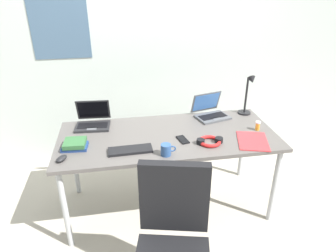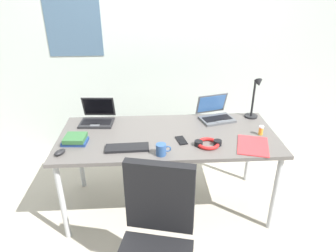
{
  "view_description": "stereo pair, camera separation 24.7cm",
  "coord_description": "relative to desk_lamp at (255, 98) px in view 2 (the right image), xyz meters",
  "views": [
    {
      "loc": [
        -0.38,
        -2.19,
        1.91
      ],
      "look_at": [
        0.0,
        0.0,
        0.82
      ],
      "focal_mm": 32.29,
      "sensor_mm": 36.0,
      "label": 1
    },
    {
      "loc": [
        -0.14,
        -2.22,
        1.91
      ],
      "look_at": [
        0.0,
        0.0,
        0.82
      ],
      "focal_mm": 32.29,
      "sensor_mm": 36.0,
      "label": 2
    }
  ],
  "objects": [
    {
      "name": "headphones",
      "position": [
        -0.5,
        -0.47,
        -0.18
      ],
      "size": [
        0.21,
        0.18,
        0.04
      ],
      "color": "red",
      "rests_on": "desk"
    },
    {
      "name": "laptop_near_mouse",
      "position": [
        -1.42,
        0.01,
        -0.15
      ],
      "size": [
        0.31,
        0.28,
        0.21
      ],
      "color": "#232326",
      "rests_on": "desk"
    },
    {
      "name": "coffee_mug",
      "position": [
        -0.87,
        -0.59,
        -0.15
      ],
      "size": [
        0.11,
        0.08,
        0.09
      ],
      "color": "#2D518C",
      "rests_on": "desk"
    },
    {
      "name": "ground_plane",
      "position": [
        -0.8,
        -0.28,
        -0.94
      ],
      "size": [
        12.0,
        12.0,
        0.0
      ],
      "primitive_type": "plane",
      "color": "#B7AD9E"
    },
    {
      "name": "paper_folder_front_right",
      "position": [
        -0.15,
        -0.51,
        -0.19
      ],
      "size": [
        0.31,
        0.36,
        0.01
      ],
      "primitive_type": "cube",
      "rotation": [
        0.0,
        0.0,
        -0.29
      ],
      "color": "red",
      "rests_on": "desk"
    },
    {
      "name": "laptop_center",
      "position": [
        -0.34,
        0.02,
        -0.15
      ],
      "size": [
        0.35,
        0.33,
        0.21
      ],
      "color": "#515459",
      "rests_on": "desk"
    },
    {
      "name": "cell_phone",
      "position": [
        -0.7,
        -0.39,
        -0.19
      ],
      "size": [
        0.09,
        0.15,
        0.01
      ],
      "primitive_type": "cube",
      "rotation": [
        0.0,
        0.0,
        0.22
      ],
      "color": "black",
      "rests_on": "desk"
    },
    {
      "name": "pill_bottle",
      "position": [
        -0.03,
        -0.32,
        -0.16
      ],
      "size": [
        0.04,
        0.04,
        0.08
      ],
      "color": "gold",
      "rests_on": "desk"
    },
    {
      "name": "desk_lamp",
      "position": [
        0.0,
        0.0,
        0.0
      ],
      "size": [
        0.12,
        0.18,
        0.4
      ],
      "color": "black",
      "rests_on": "desk"
    },
    {
      "name": "book_stack",
      "position": [
        -1.54,
        -0.37,
        -0.17
      ],
      "size": [
        0.2,
        0.17,
        0.06
      ],
      "color": "navy",
      "rests_on": "desk"
    },
    {
      "name": "desk",
      "position": [
        -0.8,
        -0.28,
        -0.25
      ],
      "size": [
        1.8,
        0.8,
        0.74
      ],
      "color": "#595451",
      "rests_on": "ground_plane"
    },
    {
      "name": "computer_mouse",
      "position": [
        -1.62,
        -0.54,
        -0.18
      ],
      "size": [
        0.1,
        0.11,
        0.03
      ],
      "primitive_type": "ellipsoid",
      "rotation": [
        0.0,
        0.0,
        -0.55
      ],
      "color": "black",
      "rests_on": "desk"
    },
    {
      "name": "wall_back",
      "position": [
        -0.8,
        0.82,
        0.36
      ],
      "size": [
        6.0,
        0.13,
        2.6
      ],
      "color": "#B2BCB7",
      "rests_on": "ground_plane"
    },
    {
      "name": "external_keyboard",
      "position": [
        -1.13,
        -0.49,
        -0.19
      ],
      "size": [
        0.33,
        0.13,
        0.02
      ],
      "primitive_type": "cube",
      "rotation": [
        0.0,
        0.0,
        0.03
      ],
      "color": "black",
      "rests_on": "desk"
    }
  ]
}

